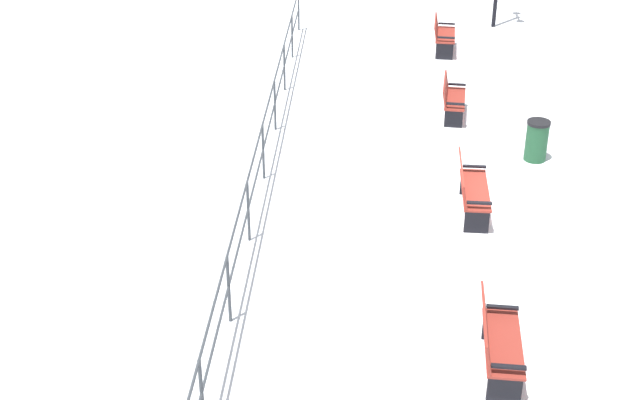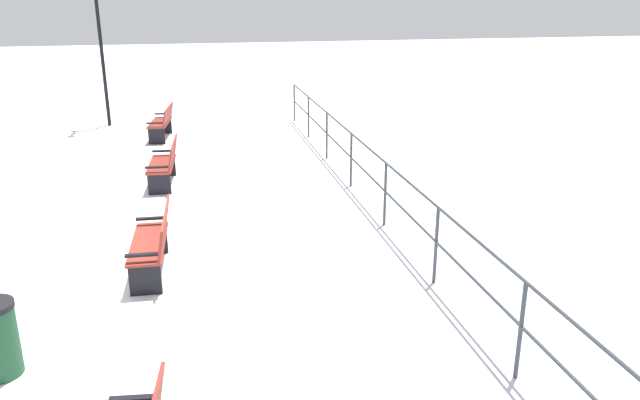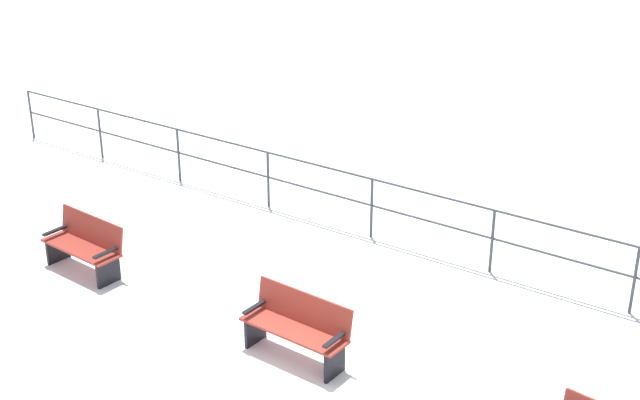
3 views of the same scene
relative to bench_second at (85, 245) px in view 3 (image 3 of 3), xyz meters
The scene contains 4 objects.
ground_plane 4.39m from the bench_second, 88.40° to the left, with size 80.00×80.00×0.00m, color white.
bench_second is the anchor object (origin of this frame).
bench_third 4.37m from the bench_second, 89.15° to the left, with size 0.59×1.62×0.93m.
waterfront_railing 5.77m from the bench_second, 130.75° to the left, with size 0.05×20.86×1.14m.
Camera 3 is at (8.42, 6.27, 7.04)m, focal length 49.99 mm.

